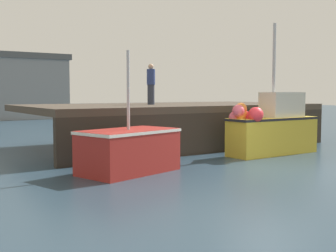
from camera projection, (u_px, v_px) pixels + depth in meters
ground at (268, 171)px, 12.63m from camera, size 120.00×160.00×0.10m
pier at (177, 112)px, 18.14m from camera, size 12.26×6.22×1.76m
fishing_boat_near_left at (129, 150)px, 12.12m from camera, size 3.08×2.23×3.41m
fishing_boat_near_right at (272, 128)px, 15.72m from camera, size 3.78×1.28×4.72m
dockworker at (151, 84)px, 17.78m from camera, size 0.34×0.34×1.68m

